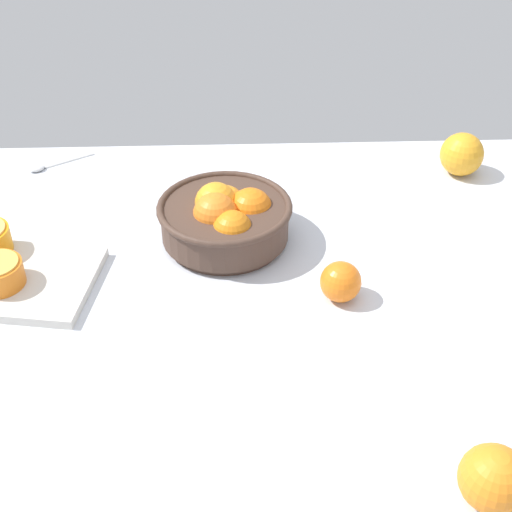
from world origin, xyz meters
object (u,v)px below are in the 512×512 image
(fruit_bowl, at_px, (226,218))
(loose_orange_2, at_px, (493,479))
(loose_orange_1, at_px, (462,154))
(loose_orange_0, at_px, (341,282))
(spoon, at_px, (51,165))
(cutting_board, at_px, (0,279))

(fruit_bowl, height_order, loose_orange_2, fruit_bowl)
(loose_orange_1, bearing_deg, loose_orange_0, -127.45)
(loose_orange_2, xyz_separation_m, spoon, (-0.65, 0.80, -0.04))
(fruit_bowl, bearing_deg, loose_orange_0, -42.39)
(loose_orange_0, bearing_deg, spoon, 140.81)
(loose_orange_1, height_order, loose_orange_2, loose_orange_1)
(loose_orange_0, height_order, loose_orange_2, loose_orange_2)
(fruit_bowl, xyz_separation_m, loose_orange_0, (0.17, -0.16, -0.02))
(loose_orange_0, relative_size, spoon, 0.51)
(cutting_board, height_order, loose_orange_0, loose_orange_0)
(fruit_bowl, xyz_separation_m, loose_orange_1, (0.46, 0.22, -0.01))
(loose_orange_1, xyz_separation_m, loose_orange_2, (-0.16, -0.74, -0.00))
(fruit_bowl, relative_size, loose_orange_2, 2.89)
(loose_orange_0, height_order, loose_orange_1, loose_orange_1)
(loose_orange_1, distance_m, spoon, 0.82)
(cutting_board, xyz_separation_m, loose_orange_0, (0.54, -0.06, 0.02))
(cutting_board, relative_size, loose_orange_0, 4.66)
(loose_orange_1, relative_size, loose_orange_2, 1.07)
(cutting_board, height_order, spoon, cutting_board)
(spoon, bearing_deg, loose_orange_2, -50.73)
(loose_orange_2, bearing_deg, cutting_board, 147.31)
(fruit_bowl, bearing_deg, cutting_board, -164.14)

